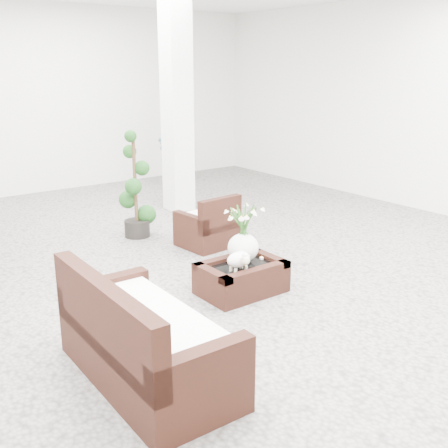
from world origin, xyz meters
TOP-DOWN VIEW (x-y plane):
  - ground at (0.00, 0.00)m, footprint 11.00×11.00m
  - column at (1.20, 2.80)m, footprint 0.40×0.40m
  - coffee_table at (-0.17, -0.65)m, footprint 0.90×0.60m
  - sheep_figurine at (-0.29, -0.75)m, footprint 0.28×0.23m
  - planter_narcissus at (-0.07, -0.55)m, footprint 0.44×0.44m
  - tealight at (0.13, -0.63)m, footprint 0.04×0.04m
  - armchair at (0.45, 0.89)m, footprint 0.73×0.71m
  - loveseat at (-1.81, -1.54)m, footprint 0.82×1.69m
  - topiary at (-0.12, 1.84)m, footprint 0.40×0.40m
  - shopper at (2.03, 4.50)m, footprint 0.54×0.70m

SIDE VIEW (x-z plane):
  - ground at x=0.00m, z-range 0.00..0.00m
  - coffee_table at x=-0.17m, z-range 0.00..0.31m
  - tealight at x=0.13m, z-range 0.31..0.34m
  - armchair at x=0.45m, z-range 0.00..0.72m
  - sheep_figurine at x=-0.29m, z-range 0.31..0.52m
  - loveseat at x=-1.81m, z-range 0.00..0.89m
  - planter_narcissus at x=-0.07m, z-range 0.31..1.11m
  - topiary at x=-0.12m, z-range 0.00..1.51m
  - shopper at x=2.03m, z-range 0.00..1.70m
  - column at x=1.20m, z-range 0.00..3.50m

